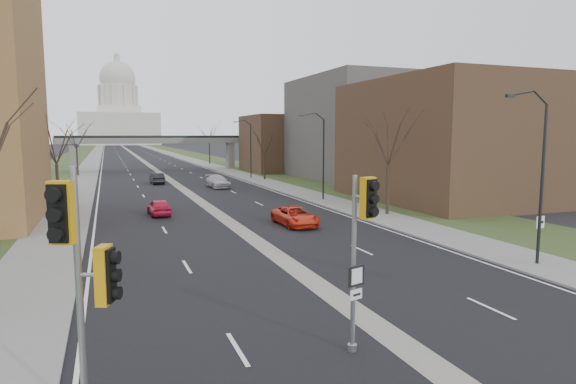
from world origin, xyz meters
TOP-DOWN VIEW (x-y plane):
  - ground at (0.00, 0.00)m, footprint 700.00×700.00m
  - road_surface at (0.00, 150.00)m, footprint 20.00×600.00m
  - median_strip at (0.00, 150.00)m, footprint 1.20×600.00m
  - sidewalk_right at (12.00, 150.00)m, footprint 4.00×600.00m
  - sidewalk_left at (-12.00, 150.00)m, footprint 4.00×600.00m
  - grass_verge_right at (18.00, 150.00)m, footprint 8.00×600.00m
  - grass_verge_left at (-18.00, 150.00)m, footprint 8.00×600.00m
  - commercial_block_near at (24.00, 28.00)m, footprint 16.00×20.00m
  - commercial_block_mid at (28.00, 52.00)m, footprint 18.00×22.00m
  - commercial_block_far at (22.00, 70.00)m, footprint 14.00×14.00m
  - pedestrian_bridge at (0.00, 80.00)m, footprint 34.00×3.00m
  - capitol at (0.00, 320.00)m, footprint 48.00×42.00m
  - streetlight_near at (10.99, 6.00)m, footprint 2.61×0.20m
  - streetlight_mid at (10.99, 32.00)m, footprint 2.61×0.20m
  - streetlight_far at (10.99, 58.00)m, footprint 2.61×0.20m
  - tree_left_b at (-13.00, 38.00)m, footprint 6.75×6.75m
  - tree_left_c at (-13.00, 72.00)m, footprint 7.65×7.65m
  - tree_right_a at (13.00, 22.00)m, footprint 7.20×7.20m
  - tree_right_b at (13.00, 55.00)m, footprint 6.30×6.30m
  - tree_right_c at (13.00, 95.00)m, footprint 7.65×7.65m
  - signal_pole_left at (-9.14, -0.84)m, footprint 1.37×1.00m
  - signal_pole_median at (-1.60, 0.38)m, footprint 0.73×0.92m
  - speed_limit_sign at (12.36, 6.47)m, footprint 0.51×0.06m
  - car_left_near at (-4.68, 28.69)m, footprint 1.79×4.07m
  - car_left_far at (-2.30, 55.12)m, footprint 1.73×4.49m
  - car_right_near at (4.22, 20.54)m, footprint 2.39×4.98m
  - car_right_mid at (4.39, 47.52)m, footprint 2.55×5.39m

SIDE VIEW (x-z plane):
  - ground at x=0.00m, z-range 0.00..0.00m
  - median_strip at x=0.00m, z-range -0.01..0.01m
  - road_surface at x=0.00m, z-range 0.00..0.01m
  - grass_verge_right at x=18.00m, z-range 0.00..0.10m
  - grass_verge_left at x=-18.00m, z-range 0.00..0.10m
  - sidewalk_right at x=12.00m, z-range 0.00..0.12m
  - sidewalk_left at x=-12.00m, z-range 0.00..0.12m
  - car_left_near at x=-4.68m, z-range 0.00..1.36m
  - car_right_near at x=4.22m, z-range 0.00..1.37m
  - car_left_far at x=-2.30m, z-range 0.00..1.46m
  - car_right_mid at x=4.39m, z-range 0.00..1.52m
  - speed_limit_sign at x=12.36m, z-range 0.56..2.90m
  - signal_pole_median at x=-1.60m, z-range 1.08..6.54m
  - signal_pole_left at x=-9.14m, z-range 0.92..6.90m
  - pedestrian_bridge at x=0.00m, z-range 1.62..8.07m
  - commercial_block_far at x=22.00m, z-range 0.00..10.00m
  - tree_right_b at x=13.00m, z-range 1.71..9.93m
  - commercial_block_near at x=24.00m, z-range 0.00..12.00m
  - tree_left_b at x=-13.00m, z-range 1.82..10.63m
  - tree_right_a at x=13.00m, z-range 1.94..11.34m
  - streetlight_near at x=10.99m, z-range 2.60..11.30m
  - streetlight_mid at x=10.99m, z-range 2.60..11.30m
  - streetlight_far at x=10.99m, z-range 2.60..11.30m
  - tree_left_c at x=-13.00m, z-range 2.05..12.04m
  - tree_right_c at x=13.00m, z-range 2.05..12.04m
  - commercial_block_mid at x=28.00m, z-range 0.00..15.00m
  - capitol at x=0.00m, z-range -9.28..46.47m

